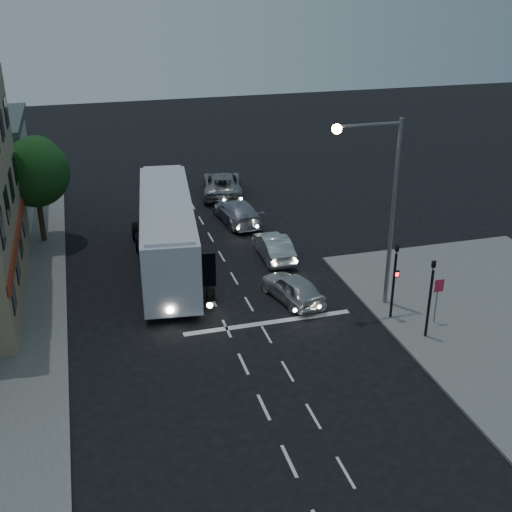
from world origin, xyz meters
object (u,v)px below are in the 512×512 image
object	(u,v)px
car_sedan_a	(274,247)
streetlight	(382,194)
tour_bus	(167,230)
car_sedan_b	(237,212)
street_tree	(34,169)
car_sedan_c	(222,184)
regulatory_sign	(438,294)
car_suv	(293,288)
traffic_signal_side	(431,290)
traffic_signal_main	(395,272)

from	to	relation	value
car_sedan_a	streetlight	size ratio (longest dim) A/B	0.47
tour_bus	car_sedan_b	xyz separation A→B (m)	(5.28, 5.58, -1.41)
street_tree	car_sedan_c	bearing A→B (deg)	24.86
car_sedan_b	street_tree	world-z (taller)	street_tree
streetlight	street_tree	world-z (taller)	streetlight
car_sedan_b	regulatory_sign	bearing A→B (deg)	104.42
street_tree	tour_bus	bearing A→B (deg)	-39.80
tour_bus	car_suv	xyz separation A→B (m)	(5.26, -5.62, -1.46)
traffic_signal_side	streetlight	xyz separation A→B (m)	(-0.96, 3.40, 3.31)
tour_bus	traffic_signal_main	bearing A→B (deg)	-37.03
street_tree	car_sedan_b	bearing A→B (deg)	-0.08
car_sedan_c	traffic_signal_main	distance (m)	20.33
tour_bus	car_sedan_c	size ratio (longest dim) A/B	2.22
car_sedan_b	car_sedan_c	distance (m)	5.75
car_sedan_c	streetlight	distance (m)	19.45
street_tree	car_suv	bearing A→B (deg)	-43.14
tour_bus	car_sedan_b	bearing A→B (deg)	53.17
tour_bus	streetlight	bearing A→B (deg)	-32.74
regulatory_sign	streetlight	size ratio (longest dim) A/B	0.24
car_sedan_c	street_tree	bearing A→B (deg)	36.46
car_suv	streetlight	xyz separation A→B (m)	(3.57, -1.60, 5.04)
car_sedan_c	tour_bus	bearing A→B (deg)	75.14
streetlight	street_tree	size ratio (longest dim) A/B	1.45
tour_bus	car_suv	world-z (taller)	tour_bus
car_suv	car_sedan_c	bearing A→B (deg)	-105.39
car_suv	regulatory_sign	distance (m)	6.91
car_sedan_b	street_tree	xyz separation A→B (m)	(-12.00, 0.02, 3.76)
traffic_signal_main	car_sedan_a	bearing A→B (deg)	111.41
traffic_signal_main	regulatory_sign	bearing A→B (deg)	-30.84
car_sedan_b	regulatory_sign	xyz separation A→B (m)	(5.51, -15.24, 0.86)
tour_bus	car_sedan_b	distance (m)	7.81
street_tree	car_sedan_a	bearing A→B (deg)	-25.72
car_sedan_b	traffic_signal_side	world-z (taller)	traffic_signal_side
car_suv	traffic_signal_main	size ratio (longest dim) A/B	0.99
car_sedan_b	traffic_signal_side	bearing A→B (deg)	100.10
car_sedan_c	car_suv	bearing A→B (deg)	100.31
streetlight	street_tree	bearing A→B (deg)	140.49
traffic_signal_side	tour_bus	bearing A→B (deg)	132.65
car_suv	traffic_signal_side	xyz separation A→B (m)	(4.53, -5.00, 1.73)
tour_bus	car_suv	size ratio (longest dim) A/B	3.25
car_sedan_c	traffic_signal_side	world-z (taller)	traffic_signal_side
tour_bus	traffic_signal_side	xyz separation A→B (m)	(9.78, -10.62, 0.27)
car_sedan_a	car_sedan_b	distance (m)	6.08
car_suv	traffic_signal_main	world-z (taller)	traffic_signal_main
car_sedan_c	traffic_signal_side	xyz separation A→B (m)	(4.15, -21.95, 1.59)
car_sedan_b	traffic_signal_side	distance (m)	16.91
car_suv	car_sedan_a	xyz separation A→B (m)	(0.62, 5.15, 0.01)
tour_bus	car_suv	bearing A→B (deg)	-40.38
tour_bus	traffic_signal_side	size ratio (longest dim) A/B	3.22
car_sedan_a	traffic_signal_side	xyz separation A→B (m)	(3.91, -10.15, 1.72)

